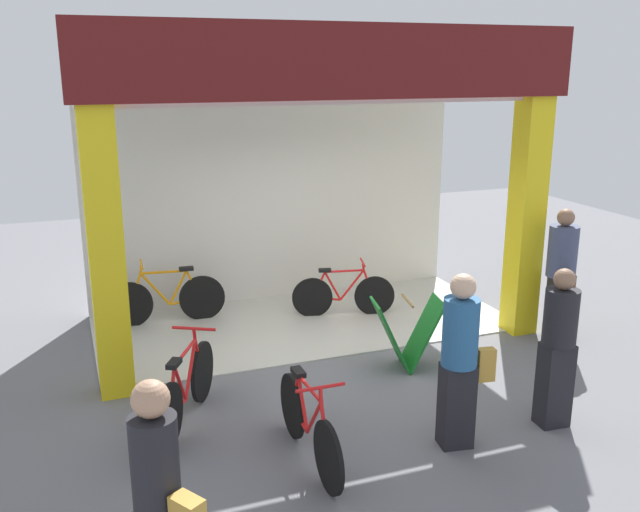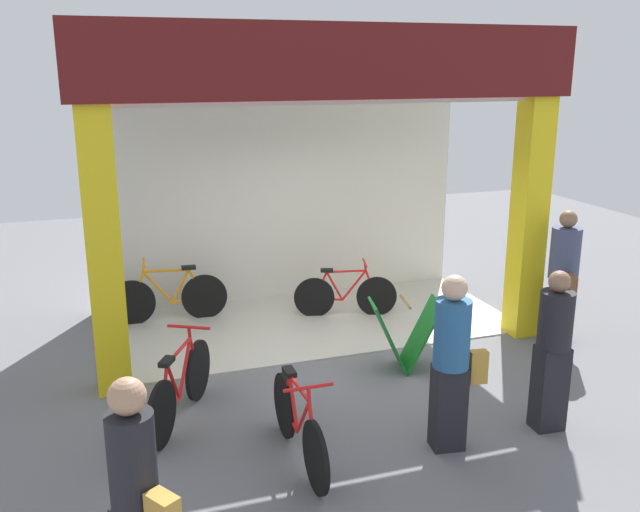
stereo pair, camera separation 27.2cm
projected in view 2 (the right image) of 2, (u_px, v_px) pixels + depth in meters
ground_plane at (337, 358)px, 8.64m from camera, size 19.34×19.34×0.00m
shop_facade at (303, 173)px, 9.32m from camera, size 5.87×2.90×3.97m
bicycle_inside_0 at (169, 297)px, 9.78m from camera, size 1.65×0.45×0.91m
bicycle_inside_1 at (345, 295)px, 10.00m from camera, size 1.44×0.49×0.82m
bicycle_parked_0 at (299, 426)px, 6.31m from camera, size 0.44×1.62×0.89m
bicycle_parked_1 at (180, 388)px, 7.03m from camera, size 0.85×1.49×0.92m
sandwich_board_sign at (404, 335)px, 8.24m from camera, size 0.89×0.62×0.87m
pedestrian_0 at (137, 498)px, 4.40m from camera, size 0.47×0.57×1.70m
pedestrian_1 at (563, 275)px, 8.88m from camera, size 0.51×0.69×1.77m
pedestrian_2 at (452, 361)px, 6.41m from camera, size 0.55×0.38×1.71m
pedestrian_3 at (553, 349)px, 6.77m from camera, size 0.35×0.35×1.64m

